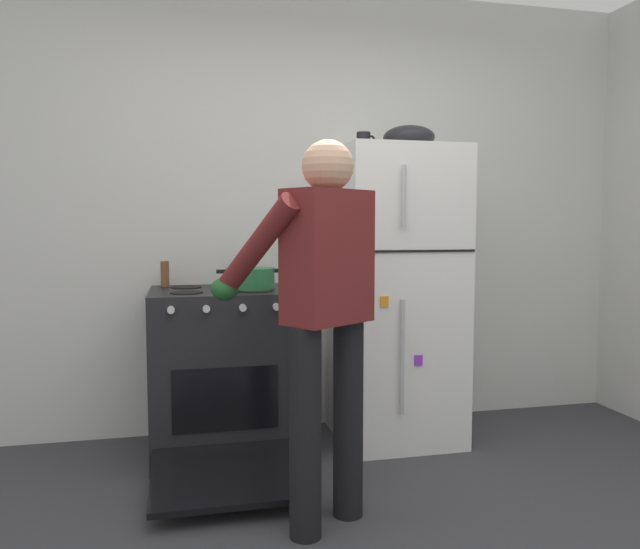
% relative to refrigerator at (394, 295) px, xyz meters
% --- Properties ---
extents(kitchen_wall_back, '(6.00, 0.10, 2.70)m').
position_rel_refrigerator_xyz_m(kitchen_wall_back, '(-0.50, 0.38, 0.50)').
color(kitchen_wall_back, silver).
rests_on(kitchen_wall_back, ground).
extents(refrigerator, '(0.68, 0.72, 1.70)m').
position_rel_refrigerator_xyz_m(refrigerator, '(0.00, 0.00, 0.00)').
color(refrigerator, white).
rests_on(refrigerator, ground).
extents(stove_range, '(0.76, 1.22, 0.91)m').
position_rel_refrigerator_xyz_m(stove_range, '(-1.01, -0.02, -0.41)').
color(stove_range, black).
rests_on(stove_range, ground).
extents(person_cook, '(0.68, 0.74, 1.60)m').
position_rel_refrigerator_xyz_m(person_cook, '(-0.66, -0.94, 0.11)').
color(person_cook, black).
rests_on(person_cook, ground).
extents(red_pot, '(0.37, 0.27, 0.11)m').
position_rel_refrigerator_xyz_m(red_pot, '(-0.85, -0.05, 0.12)').
color(red_pot, '#236638').
rests_on(red_pot, stove_range).
extents(coffee_mug, '(0.11, 0.08, 0.10)m').
position_rel_refrigerator_xyz_m(coffee_mug, '(-0.18, 0.05, 0.90)').
color(coffee_mug, black).
rests_on(coffee_mug, refrigerator).
extents(pepper_mill, '(0.05, 0.05, 0.14)m').
position_rel_refrigerator_xyz_m(pepper_mill, '(-1.31, 0.20, 0.13)').
color(pepper_mill, brown).
rests_on(pepper_mill, stove_range).
extents(mixing_bowl, '(0.30, 0.30, 0.13)m').
position_rel_refrigerator_xyz_m(mixing_bowl, '(0.08, 0.00, 0.92)').
color(mixing_bowl, black).
rests_on(mixing_bowl, refrigerator).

